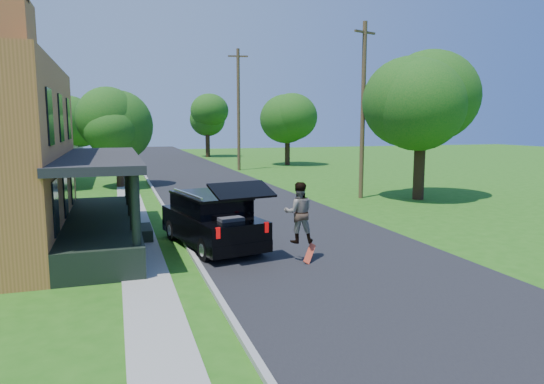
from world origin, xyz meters
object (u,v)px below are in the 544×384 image
object	(u,v)px
tree_right_near	(421,91)
utility_pole_near	(363,109)
black_suv	(212,220)
skateboarder	(299,212)

from	to	relation	value
tree_right_near	utility_pole_near	size ratio (longest dim) A/B	0.92
tree_right_near	utility_pole_near	xyz separation A→B (m)	(-2.83, 1.33, -0.98)
black_suv	skateboarder	distance (m)	3.41
black_suv	tree_right_near	distance (m)	15.63
skateboarder	utility_pole_near	distance (m)	13.94
skateboarder	tree_right_near	world-z (taller)	tree_right_near
black_suv	utility_pole_near	world-z (taller)	utility_pole_near
tree_right_near	skateboarder	bearing A→B (deg)	-138.64
tree_right_near	utility_pole_near	distance (m)	3.28
black_suv	tree_right_near	size ratio (longest dim) A/B	0.62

